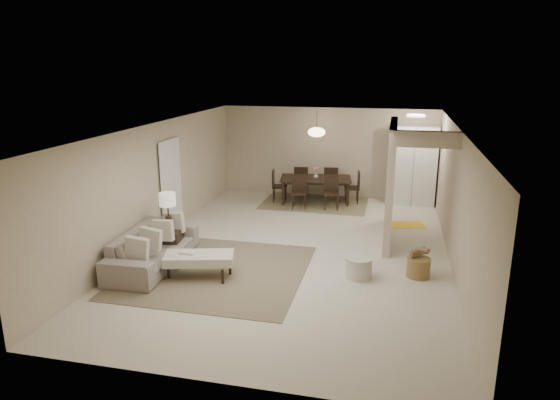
% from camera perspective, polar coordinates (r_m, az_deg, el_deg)
% --- Properties ---
extents(floor, '(9.00, 9.00, 0.00)m').
position_cam_1_polar(floor, '(10.22, 1.81, -5.76)').
color(floor, beige).
rests_on(floor, ground).
extents(ceiling, '(9.00, 9.00, 0.00)m').
position_cam_1_polar(ceiling, '(9.60, 1.93, 8.30)').
color(ceiling, white).
rests_on(ceiling, back_wall).
extents(back_wall, '(6.00, 0.00, 6.00)m').
position_cam_1_polar(back_wall, '(14.18, 5.43, 5.43)').
color(back_wall, tan).
rests_on(back_wall, floor).
extents(left_wall, '(0.00, 9.00, 9.00)m').
position_cam_1_polar(left_wall, '(10.80, -13.95, 1.91)').
color(left_wall, tan).
rests_on(left_wall, floor).
extents(right_wall, '(0.00, 9.00, 9.00)m').
position_cam_1_polar(right_wall, '(9.73, 19.47, 0.00)').
color(right_wall, tan).
rests_on(right_wall, floor).
extents(partition, '(0.15, 2.50, 2.50)m').
position_cam_1_polar(partition, '(10.88, 12.52, 2.08)').
color(partition, tan).
rests_on(partition, floor).
extents(doorway, '(0.04, 0.90, 2.04)m').
position_cam_1_polar(doorway, '(11.37, -12.39, 1.47)').
color(doorway, black).
rests_on(doorway, floor).
extents(pantry_cabinet, '(1.20, 0.55, 2.10)m').
position_cam_1_polar(pantry_cabinet, '(13.76, 14.96, 3.83)').
color(pantry_cabinet, white).
rests_on(pantry_cabinet, floor).
extents(flush_light, '(0.44, 0.44, 0.05)m').
position_cam_1_polar(flush_light, '(12.62, 15.29, 9.29)').
color(flush_light, white).
rests_on(flush_light, ceiling).
extents(living_rug, '(3.20, 3.20, 0.01)m').
position_cam_1_polar(living_rug, '(9.30, -7.29, -8.04)').
color(living_rug, brown).
rests_on(living_rug, floor).
extents(sofa, '(2.40, 1.00, 0.69)m').
position_cam_1_polar(sofa, '(9.65, -14.31, -5.34)').
color(sofa, gray).
rests_on(sofa, floor).
extents(ottoman_bench, '(1.31, 0.85, 0.43)m').
position_cam_1_polar(ottoman_bench, '(8.98, -9.23, -6.63)').
color(ottoman_bench, beige).
rests_on(ottoman_bench, living_rug).
extents(side_table, '(0.49, 0.49, 0.50)m').
position_cam_1_polar(side_table, '(10.18, -12.45, -4.71)').
color(side_table, black).
rests_on(side_table, floor).
extents(table_lamp, '(0.32, 0.32, 0.76)m').
position_cam_1_polar(table_lamp, '(9.93, -12.72, -0.31)').
color(table_lamp, '#402E1B').
rests_on(table_lamp, side_table).
extents(round_pouf, '(0.48, 0.48, 0.37)m').
position_cam_1_polar(round_pouf, '(9.02, 8.99, -7.63)').
color(round_pouf, beige).
rests_on(round_pouf, floor).
extents(wicker_basket, '(0.50, 0.50, 0.35)m').
position_cam_1_polar(wicker_basket, '(9.28, 15.55, -7.44)').
color(wicker_basket, brown).
rests_on(wicker_basket, floor).
extents(dining_rug, '(2.80, 2.10, 0.01)m').
position_cam_1_polar(dining_rug, '(13.71, 4.05, -0.22)').
color(dining_rug, '#847452').
rests_on(dining_rug, floor).
extents(dining_table, '(2.04, 1.33, 0.67)m').
position_cam_1_polar(dining_table, '(13.62, 4.07, 1.11)').
color(dining_table, black).
rests_on(dining_table, dining_rug).
extents(dining_chairs, '(2.39, 1.86, 0.88)m').
position_cam_1_polar(dining_chairs, '(13.60, 4.08, 1.54)').
color(dining_chairs, black).
rests_on(dining_chairs, dining_rug).
extents(vase, '(0.17, 0.17, 0.14)m').
position_cam_1_polar(vase, '(13.53, 4.10, 2.77)').
color(vase, silver).
rests_on(vase, dining_table).
extents(yellow_mat, '(0.95, 0.71, 0.01)m').
position_cam_1_polar(yellow_mat, '(12.12, 14.16, -2.76)').
color(yellow_mat, yellow).
rests_on(yellow_mat, floor).
extents(pendant_light, '(0.46, 0.46, 0.71)m').
position_cam_1_polar(pendant_light, '(13.32, 4.20, 7.74)').
color(pendant_light, '#402E1B').
rests_on(pendant_light, ceiling).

